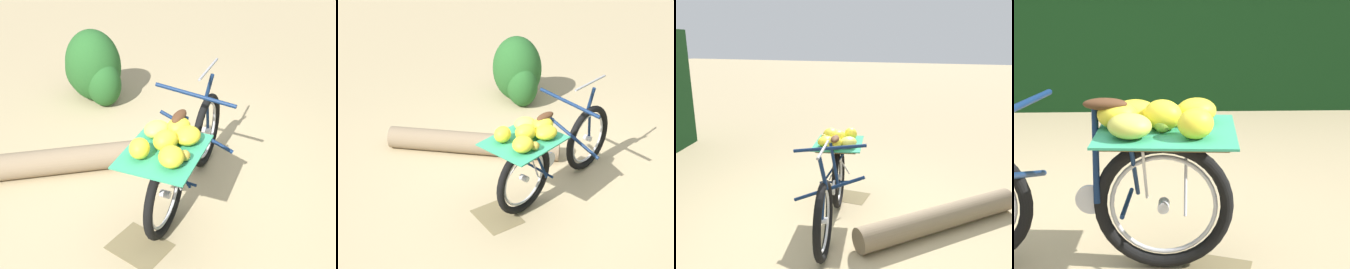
# 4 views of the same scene
# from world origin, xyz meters

# --- Properties ---
(ground_plane) EXTENTS (60.00, 60.00, 0.00)m
(ground_plane) POSITION_xyz_m (0.00, 0.00, 0.00)
(ground_plane) COLOR tan
(bicycle) EXTENTS (0.87, 1.80, 1.03)m
(bicycle) POSITION_xyz_m (-0.08, -0.16, 0.51)
(bicycle) COLOR black
(bicycle) RESTS_ON ground_plane
(fallen_log) EXTENTS (1.52, 1.64, 0.25)m
(fallen_log) POSITION_xyz_m (-1.19, -0.40, 0.13)
(fallen_log) COLOR #7F6B51
(fallen_log) RESTS_ON ground_plane
(leaf_litter_patch) EXTENTS (0.44, 0.36, 0.01)m
(leaf_litter_patch) POSITION_xyz_m (-0.03, -0.80, 0.00)
(leaf_litter_patch) COLOR olive
(leaf_litter_patch) RESTS_ON ground_plane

